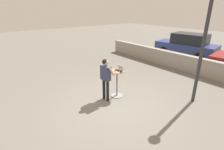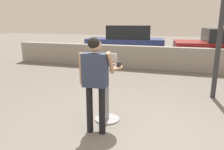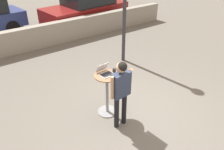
{
  "view_description": "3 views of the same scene",
  "coord_description": "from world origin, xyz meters",
  "px_view_note": "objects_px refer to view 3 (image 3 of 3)",
  "views": [
    {
      "loc": [
        4.38,
        -3.6,
        3.36
      ],
      "look_at": [
        -0.3,
        0.12,
        1.03
      ],
      "focal_mm": 28.0,
      "sensor_mm": 36.0,
      "label": 1
    },
    {
      "loc": [
        0.85,
        -3.26,
        1.89
      ],
      "look_at": [
        -0.24,
        0.16,
        0.99
      ],
      "focal_mm": 35.0,
      "sensor_mm": 36.0,
      "label": 2
    },
    {
      "loc": [
        -2.86,
        -3.01,
        3.59
      ],
      "look_at": [
        -0.46,
        0.25,
        1.19
      ],
      "focal_mm": 35.0,
      "sensor_mm": 36.0,
      "label": 3
    }
  ],
  "objects_px": {
    "coffee_mug": "(114,70)",
    "parked_car_further_down": "(86,9)",
    "cafe_table": "(107,92)",
    "standing_person": "(121,87)",
    "laptop": "(105,72)"
  },
  "relations": [
    {
      "from": "coffee_mug",
      "to": "parked_car_further_down",
      "type": "bearing_deg",
      "value": 64.79
    },
    {
      "from": "laptop",
      "to": "parked_car_further_down",
      "type": "bearing_deg",
      "value": 62.96
    },
    {
      "from": "laptop",
      "to": "coffee_mug",
      "type": "bearing_deg",
      "value": -12.69
    },
    {
      "from": "coffee_mug",
      "to": "parked_car_further_down",
      "type": "relative_size",
      "value": 0.02
    },
    {
      "from": "cafe_table",
      "to": "parked_car_further_down",
      "type": "xyz_separation_m",
      "value": [
        3.21,
        6.35,
        0.2
      ]
    },
    {
      "from": "parked_car_further_down",
      "to": "standing_person",
      "type": "bearing_deg",
      "value": -115.07
    },
    {
      "from": "standing_person",
      "to": "cafe_table",
      "type": "bearing_deg",
      "value": 87.91
    },
    {
      "from": "cafe_table",
      "to": "coffee_mug",
      "type": "xyz_separation_m",
      "value": [
        0.22,
        0.02,
        0.51
      ]
    },
    {
      "from": "cafe_table",
      "to": "laptop",
      "type": "height_order",
      "value": "laptop"
    },
    {
      "from": "laptop",
      "to": "parked_car_further_down",
      "type": "xyz_separation_m",
      "value": [
        3.21,
        6.29,
        -0.32
      ]
    },
    {
      "from": "laptop",
      "to": "parked_car_further_down",
      "type": "distance_m",
      "value": 7.06
    },
    {
      "from": "cafe_table",
      "to": "laptop",
      "type": "xyz_separation_m",
      "value": [
        -0.0,
        0.07,
        0.51
      ]
    },
    {
      "from": "laptop",
      "to": "coffee_mug",
      "type": "distance_m",
      "value": 0.23
    },
    {
      "from": "coffee_mug",
      "to": "laptop",
      "type": "bearing_deg",
      "value": 167.31
    },
    {
      "from": "cafe_table",
      "to": "standing_person",
      "type": "relative_size",
      "value": 0.65
    }
  ]
}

